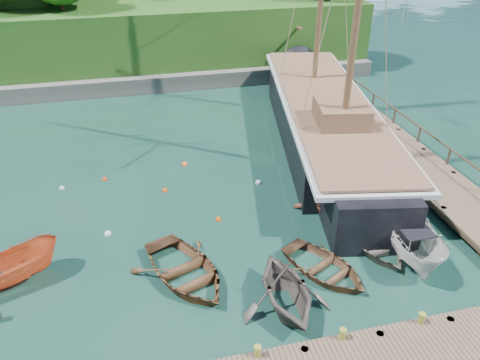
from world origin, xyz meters
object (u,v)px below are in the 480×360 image
(rowboat_2, at_px, (324,273))
(rowboat_4, at_px, (340,215))
(motorboat_orange, at_px, (11,283))
(rowboat_3, at_px, (374,247))
(schooner, at_px, (325,124))
(cabin_boat_white, at_px, (408,255))
(rowboat_1, at_px, (285,307))
(rowboat_0, at_px, (186,278))

(rowboat_2, height_order, rowboat_4, rowboat_4)
(rowboat_4, relative_size, motorboat_orange, 1.13)
(rowboat_3, relative_size, schooner, 0.14)
(rowboat_4, bearing_deg, cabin_boat_white, -77.27)
(rowboat_1, xyz_separation_m, rowboat_2, (2.20, 1.42, 0.00))
(cabin_boat_white, bearing_deg, motorboat_orange, -175.33)
(rowboat_1, bearing_deg, schooner, 60.86)
(rowboat_3, xyz_separation_m, motorboat_orange, (-15.61, 1.33, 0.00))
(rowboat_0, height_order, rowboat_1, rowboat_1)
(motorboat_orange, xyz_separation_m, cabin_boat_white, (16.82, -2.20, 0.00))
(rowboat_3, bearing_deg, motorboat_orange, 173.70)
(motorboat_orange, relative_size, cabin_boat_white, 0.84)
(rowboat_1, relative_size, motorboat_orange, 0.94)
(rowboat_2, height_order, rowboat_3, rowboat_3)
(rowboat_1, bearing_deg, rowboat_3, 25.26)
(rowboat_0, bearing_deg, motorboat_orange, 146.61)
(rowboat_0, distance_m, cabin_boat_white, 9.83)
(rowboat_2, distance_m, motorboat_orange, 12.95)
(schooner, bearing_deg, rowboat_1, -106.93)
(rowboat_1, relative_size, rowboat_3, 0.98)
(motorboat_orange, bearing_deg, rowboat_2, -122.52)
(cabin_boat_white, bearing_deg, rowboat_4, 127.72)
(rowboat_2, distance_m, rowboat_3, 3.10)
(rowboat_2, bearing_deg, rowboat_3, -7.04)
(rowboat_1, xyz_separation_m, cabin_boat_white, (6.31, 1.68, 0.00))
(rowboat_1, relative_size, cabin_boat_white, 0.79)
(rowboat_0, relative_size, rowboat_4, 1.00)
(rowboat_0, xyz_separation_m, rowboat_2, (5.70, -1.08, 0.00))
(rowboat_0, relative_size, rowboat_2, 1.21)
(cabin_boat_white, xyz_separation_m, schooner, (0.73, 11.62, 1.22))
(rowboat_1, bearing_deg, rowboat_4, 47.17)
(rowboat_0, distance_m, rowboat_3, 8.59)
(rowboat_2, relative_size, cabin_boat_white, 0.79)
(rowboat_3, xyz_separation_m, rowboat_4, (-0.48, 2.66, 0.00))
(rowboat_1, bearing_deg, cabin_boat_white, 13.62)
(rowboat_3, bearing_deg, rowboat_0, 178.87)
(rowboat_3, xyz_separation_m, schooner, (1.93, 10.75, 1.22))
(rowboat_0, height_order, rowboat_4, rowboat_0)
(rowboat_2, distance_m, schooner, 12.88)
(rowboat_3, xyz_separation_m, cabin_boat_white, (1.21, -0.87, 0.00))
(rowboat_1, distance_m, cabin_boat_white, 6.52)
(rowboat_2, xyz_separation_m, motorboat_orange, (-12.72, 2.46, 0.00))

